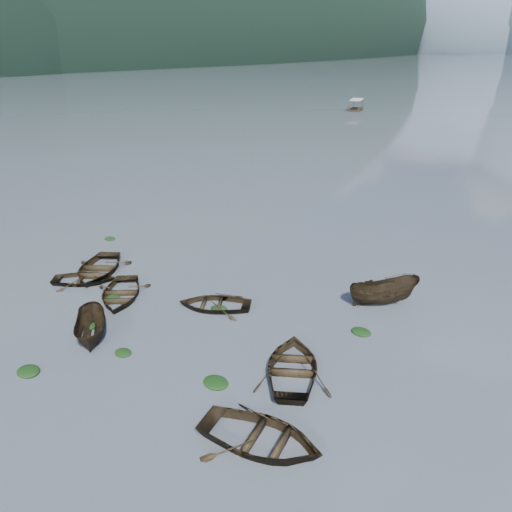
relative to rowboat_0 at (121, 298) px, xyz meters
The scene contains 20 objects.
ground_plane 7.76m from the rowboat_0, 48.67° to the right, with size 2400.00×2400.00×0.00m, color #48505A.
left_ridge_far 533.97m from the rowboat_0, 152.79° to the left, with size 560.00×1400.00×380.00m, color black.
haze_mtn_a 929.79m from the rowboat_0, 105.91° to the left, with size 520.00×520.00×280.00m, color #475666.
rowboat_0 is the anchor object (origin of this frame).
rowboat_1 3.44m from the rowboat_0, behind, with size 2.72×3.82×0.79m, color black.
rowboat_2 4.33m from the rowboat_0, 54.66° to the right, with size 1.46×3.87×1.49m, color black.
rowboat_3 11.92m from the rowboat_0, ahead, with size 3.42×4.79×0.99m, color black.
rowboat_4 14.02m from the rowboat_0, 15.40° to the right, with size 3.42×4.78×0.99m, color black.
rowboat_6 4.07m from the rowboat_0, 163.68° to the left, with size 3.57×5.00×1.03m, color black.
rowboat_7 5.69m from the rowboat_0, 28.08° to the left, with size 2.90×4.06×0.84m, color black.
rowboat_8 15.14m from the rowboat_0, 37.47° to the left, with size 1.61×4.28×1.65m, color black.
weed_clump_0 3.36m from the rowboat_0, 67.65° to the right, with size 1.13×0.92×0.25m, color black.
weed_clump_1 5.87m from the rowboat_0, 35.23° to the right, with size 0.91×0.73×0.20m, color black.
weed_clump_2 7.52m from the rowboat_0, 68.66° to the right, with size 1.16×0.93×0.25m, color black.
weed_clump_3 6.00m from the rowboat_0, 25.95° to the left, with size 1.00×0.84×0.22m, color black.
weed_clump_4 10.04m from the rowboat_0, 12.76° to the right, with size 1.21×0.96×0.25m, color black.
weed_clump_5 9.88m from the rowboat_0, 148.16° to the left, with size 0.92×0.75×0.20m, color black.
weed_clump_6 0.44m from the rowboat_0, 112.85° to the right, with size 1.01×0.84×0.21m, color black.
weed_clump_7 13.79m from the rowboat_0, 23.48° to the left, with size 1.06×0.85×0.23m, color black.
pontoon_left 91.58m from the rowboat_0, 110.69° to the left, with size 2.45×5.89×2.26m, color black, non-canonical shape.
Camera 1 is at (17.30, -8.94, 13.66)m, focal length 35.00 mm.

